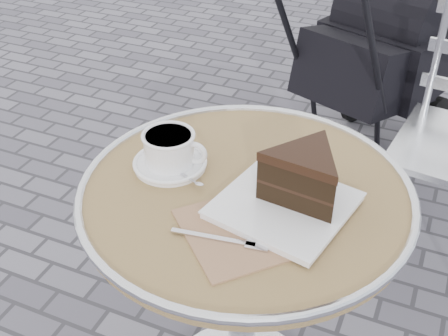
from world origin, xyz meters
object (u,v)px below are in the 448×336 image
at_px(cappuccino_set, 170,152).
at_px(baby_stroller, 379,65).
at_px(cafe_table, 244,246).
at_px(cake_plate_set, 298,183).

bearing_deg(cappuccino_set, baby_stroller, 72.76).
bearing_deg(cafe_table, baby_stroller, 87.46).
bearing_deg(cappuccino_set, cake_plate_set, -12.18).
relative_size(cafe_table, cappuccino_set, 4.07).
distance_m(cafe_table, baby_stroller, 1.40).
bearing_deg(cake_plate_set, baby_stroller, 103.67).
bearing_deg(baby_stroller, cafe_table, -72.24).
height_order(cappuccino_set, cake_plate_set, cake_plate_set).
height_order(cafe_table, cake_plate_set, cake_plate_set).
distance_m(cake_plate_set, baby_stroller, 1.45).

